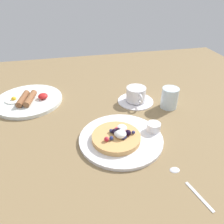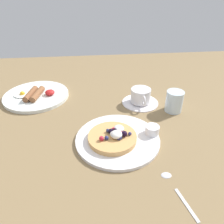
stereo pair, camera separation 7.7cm
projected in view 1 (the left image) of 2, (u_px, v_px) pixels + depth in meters
ground_plane at (93, 127)px, 79.48cm from camera, size 182.54×148.03×3.00cm
pancake_plate at (121, 139)px, 70.94cm from camera, size 26.78×26.78×1.08cm
pancake_with_berries at (117, 136)px, 69.14cm from camera, size 15.26×15.26×3.85cm
syrup_ramekin at (154, 127)px, 72.99cm from camera, size 4.56×4.56×2.79cm
breakfast_plate at (29, 100)px, 91.40cm from camera, size 27.13×27.13×1.40cm
fried_breakfast at (27, 98)px, 89.17cm from camera, size 16.98×11.09×2.69cm
coffee_saucer at (136, 101)px, 91.83cm from camera, size 14.68×14.68×0.75cm
coffee_cup at (136, 94)px, 89.93cm from camera, size 7.97×10.94×5.59cm
teaspoon at (183, 179)px, 57.80cm from camera, size 4.84×14.74×0.60cm
water_glass at (170, 98)px, 86.23cm from camera, size 6.51×6.51×8.18cm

